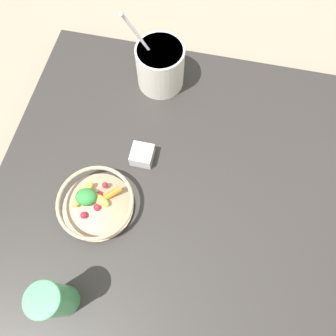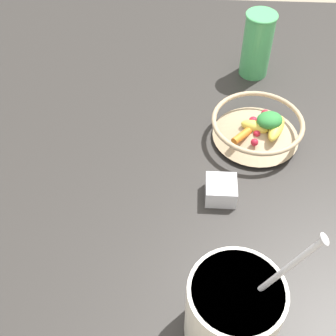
# 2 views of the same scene
# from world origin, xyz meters

# --- Properties ---
(ground_plane) EXTENTS (6.00, 6.00, 0.00)m
(ground_plane) POSITION_xyz_m (0.00, 0.00, 0.00)
(ground_plane) COLOR gray
(countertop) EXTENTS (1.14, 1.14, 0.04)m
(countertop) POSITION_xyz_m (0.00, 0.00, 0.02)
(countertop) COLOR #2D2B28
(countertop) RESTS_ON ground_plane
(fruit_bowl) EXTENTS (0.19, 0.19, 0.07)m
(fruit_bowl) POSITION_xyz_m (0.27, -0.01, 0.08)
(fruit_bowl) COLOR tan
(fruit_bowl) RESTS_ON countertop
(yogurt_tub) EXTENTS (0.16, 0.14, 0.25)m
(yogurt_tub) POSITION_xyz_m (0.20, -0.43, 0.12)
(yogurt_tub) COLOR silver
(yogurt_tub) RESTS_ON countertop
(drinking_cup) EXTENTS (0.07, 0.07, 0.16)m
(drinking_cup) POSITION_xyz_m (0.28, 0.22, 0.13)
(drinking_cup) COLOR #4CB266
(drinking_cup) RESTS_ON countertop
(spice_jar) EXTENTS (0.06, 0.06, 0.04)m
(spice_jar) POSITION_xyz_m (0.19, -0.17, 0.06)
(spice_jar) COLOR silver
(spice_jar) RESTS_ON countertop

